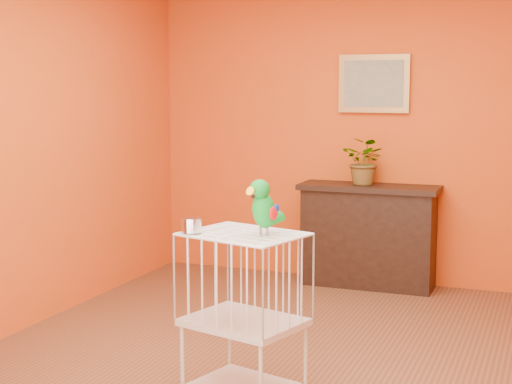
% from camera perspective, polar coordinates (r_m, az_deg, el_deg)
% --- Properties ---
extents(ground, '(4.50, 4.50, 0.00)m').
position_cam_1_polar(ground, '(5.08, 2.49, -12.22)').
color(ground, brown).
rests_on(ground, ground).
extents(room_shell, '(4.50, 4.50, 4.50)m').
position_cam_1_polar(room_shell, '(4.78, 2.60, 5.94)').
color(room_shell, '#DB4814').
rests_on(room_shell, ground).
extents(console_cabinet, '(1.20, 0.43, 0.89)m').
position_cam_1_polar(console_cabinet, '(6.86, 8.15, -3.16)').
color(console_cabinet, black).
rests_on(console_cabinet, ground).
extents(potted_plant, '(0.46, 0.49, 0.32)m').
position_cam_1_polar(potted_plant, '(6.82, 8.02, 1.88)').
color(potted_plant, '#26722D').
rests_on(potted_plant, console_cabinet).
extents(framed_picture, '(0.62, 0.04, 0.50)m').
position_cam_1_polar(framed_picture, '(6.91, 8.57, 7.80)').
color(framed_picture, '#A7793B').
rests_on(framed_picture, room_shell).
extents(birdcage, '(0.71, 0.61, 0.94)m').
position_cam_1_polar(birdcage, '(4.38, -0.89, -8.83)').
color(birdcage, silver).
rests_on(birdcage, ground).
extents(feed_cup, '(0.11, 0.11, 0.08)m').
position_cam_1_polar(feed_cup, '(4.29, -4.73, -2.40)').
color(feed_cup, silver).
rests_on(feed_cup, birdcage).
extents(parrot, '(0.17, 0.27, 0.31)m').
position_cam_1_polar(parrot, '(4.20, 0.56, -1.06)').
color(parrot, '#59544C').
rests_on(parrot, birdcage).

